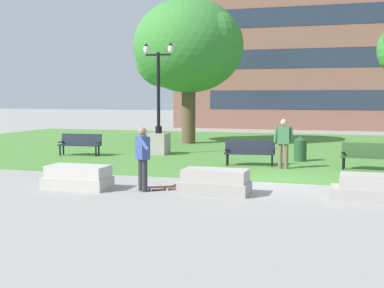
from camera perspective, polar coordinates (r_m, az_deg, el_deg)
The scene contains 15 objects.
ground_plane at distance 15.83m, azimuth 8.53°, elevation -4.08°, with size 140.00×140.00×0.00m, color gray.
grass_lawn at distance 25.68m, azimuth 11.93°, elevation -0.54°, with size 40.00×20.00×0.02m, color #4C8438.
concrete_block_center at distance 14.94m, azimuth -12.09°, elevation -3.51°, with size 1.80×0.90×0.64m.
concrete_block_left at distance 13.86m, azimuth 2.47°, elevation -4.08°, with size 1.80×0.90×0.64m.
concrete_block_right at distance 13.63m, azimuth 18.60°, elevation -4.51°, with size 1.88×0.90×0.64m.
person_skateboarder at distance 14.18m, azimuth -5.29°, elevation -1.16°, with size 0.86×1.21×1.71m.
skateboard at distance 14.42m, azimuth -3.63°, elevation -4.61°, with size 0.98×0.68×0.14m.
park_bench_near_left at distance 19.04m, azimuth 18.32°, elevation -1.09°, with size 1.84×0.69×0.90m.
park_bench_far_left at distance 22.92m, azimuth -11.83°, elevation 0.10°, with size 1.84×0.69×0.90m.
park_bench_far_right at distance 19.37m, azimuth 6.19°, elevation -0.75°, with size 1.86×0.78×0.90m.
lamp_post_center at distance 22.91m, azimuth -3.58°, elevation 1.33°, with size 1.32×0.80×4.73m.
tree_far_right at distance 28.18m, azimuth -0.51°, elevation 10.27°, with size 5.99×5.71×7.50m.
trash_bin at distance 20.91m, azimuth 11.48°, elevation -0.48°, with size 0.49×0.49×0.96m.
person_bystander_near_lawn at distance 18.60m, azimuth 9.73°, elevation 0.34°, with size 0.67×0.26×1.71m.
building_facade_distant at distance 40.15m, azimuth 14.81°, elevation 10.14°, with size 23.89×1.03×12.20m.
Camera 1 is at (2.34, -15.45, 2.55)m, focal length 50.00 mm.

